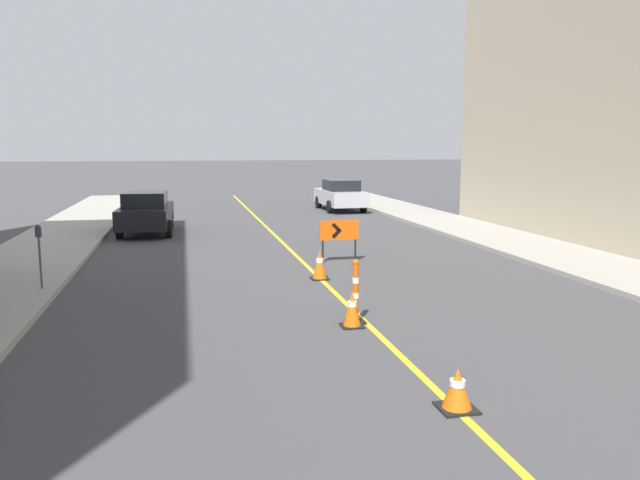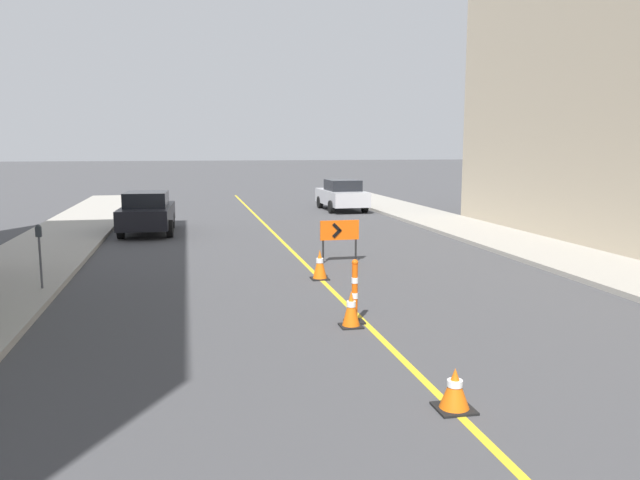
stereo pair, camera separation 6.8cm
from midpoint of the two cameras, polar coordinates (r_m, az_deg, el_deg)
lane_stripe at (r=19.87m, az=-2.55°, el=-0.94°), size 0.12×45.86×0.01m
sidewalk_left at (r=20.07m, az=-24.48°, el=-1.42°), size 3.03×45.86×0.14m
sidewalk_right at (r=22.39m, az=17.01°, el=-0.06°), size 3.03×45.86×0.14m
traffic_cone_third at (r=8.21m, az=12.45°, el=-13.19°), size 0.47×0.47×0.54m
traffic_cone_fourth at (r=11.48m, az=3.03°, el=-6.32°), size 0.40×0.40×0.68m
traffic_cone_fifth at (r=15.50m, az=0.11°, el=-2.27°), size 0.43×0.43×0.74m
delineator_post_rear at (r=11.70m, az=3.36°, el=-5.08°), size 0.36×0.36×1.21m
arrow_barricade_primary at (r=17.69m, az=1.91°, el=0.72°), size 1.13×0.09×1.21m
parked_car_curb_near at (r=24.52m, az=-15.45°, el=2.45°), size 2.00×4.38×1.59m
parked_car_curb_mid at (r=32.17m, az=2.07°, el=4.14°), size 1.95×4.34×1.59m
parking_meter_near_curb at (r=15.12m, az=-24.17°, el=-0.30°), size 0.12×0.11×1.44m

